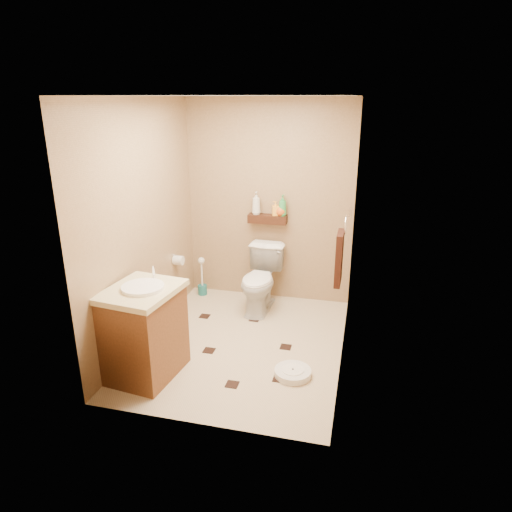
# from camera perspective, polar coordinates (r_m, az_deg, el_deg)

# --- Properties ---
(ground) EXTENTS (2.50, 2.50, 0.00)m
(ground) POSITION_cam_1_polar(r_m,az_deg,el_deg) (4.76, -1.72, -10.88)
(ground) COLOR beige
(ground) RESTS_ON ground
(wall_back) EXTENTS (2.00, 0.04, 2.40)m
(wall_back) POSITION_cam_1_polar(r_m,az_deg,el_deg) (5.46, 1.64, 6.69)
(wall_back) COLOR #9E7E5A
(wall_back) RESTS_ON ground
(wall_front) EXTENTS (2.00, 0.04, 2.40)m
(wall_front) POSITION_cam_1_polar(r_m,az_deg,el_deg) (3.16, -7.94, -3.04)
(wall_front) COLOR #9E7E5A
(wall_front) RESTS_ON ground
(wall_left) EXTENTS (0.04, 2.50, 2.40)m
(wall_left) POSITION_cam_1_polar(r_m,az_deg,el_deg) (4.64, -13.89, 3.86)
(wall_left) COLOR #9E7E5A
(wall_left) RESTS_ON ground
(wall_right) EXTENTS (0.04, 2.50, 2.40)m
(wall_right) POSITION_cam_1_polar(r_m,az_deg,el_deg) (4.14, 11.59, 2.15)
(wall_right) COLOR #9E7E5A
(wall_right) RESTS_ON ground
(ceiling) EXTENTS (2.00, 2.50, 0.02)m
(ceiling) POSITION_cam_1_polar(r_m,az_deg,el_deg) (4.11, -2.08, 19.40)
(ceiling) COLOR silver
(ceiling) RESTS_ON wall_back
(wall_shelf) EXTENTS (0.46, 0.14, 0.10)m
(wall_shelf) POSITION_cam_1_polar(r_m,az_deg,el_deg) (5.43, 1.45, 4.66)
(wall_shelf) COLOR #3C1D10
(wall_shelf) RESTS_ON wall_back
(floor_accents) EXTENTS (1.18, 1.36, 0.01)m
(floor_accents) POSITION_cam_1_polar(r_m,az_deg,el_deg) (4.70, -1.61, -11.26)
(floor_accents) COLOR black
(floor_accents) RESTS_ON ground
(toilet) EXTENTS (0.45, 0.75, 0.75)m
(toilet) POSITION_cam_1_polar(r_m,az_deg,el_deg) (5.32, 0.56, -3.00)
(toilet) COLOR white
(toilet) RESTS_ON ground
(vanity) EXTENTS (0.64, 0.75, 0.97)m
(vanity) POSITION_cam_1_polar(r_m,az_deg,el_deg) (4.21, -13.75, -9.07)
(vanity) COLOR brown
(vanity) RESTS_ON ground
(bathroom_scale) EXTENTS (0.38, 0.38, 0.07)m
(bathroom_scale) POSITION_cam_1_polar(r_m,az_deg,el_deg) (4.27, 4.62, -14.32)
(bathroom_scale) COLOR white
(bathroom_scale) RESTS_ON ground
(toilet_brush) EXTENTS (0.11, 0.11, 0.50)m
(toilet_brush) POSITION_cam_1_polar(r_m,az_deg,el_deg) (5.83, -6.75, -3.19)
(toilet_brush) COLOR #1A6468
(toilet_brush) RESTS_ON ground
(towel_ring) EXTENTS (0.12, 0.30, 0.76)m
(towel_ring) POSITION_cam_1_polar(r_m,az_deg,el_deg) (4.46, 10.42, 0.03)
(towel_ring) COLOR silver
(towel_ring) RESTS_ON wall_right
(toilet_paper) EXTENTS (0.12, 0.11, 0.12)m
(toilet_paper) POSITION_cam_1_polar(r_m,az_deg,el_deg) (5.36, -9.68, -0.52)
(toilet_paper) COLOR white
(toilet_paper) RESTS_ON wall_left
(bottle_a) EXTENTS (0.11, 0.11, 0.27)m
(bottle_a) POSITION_cam_1_polar(r_m,az_deg,el_deg) (5.41, 0.04, 6.64)
(bottle_a) COLOR silver
(bottle_a) RESTS_ON wall_shelf
(bottle_b) EXTENTS (0.10, 0.10, 0.17)m
(bottle_b) POSITION_cam_1_polar(r_m,az_deg,el_deg) (5.38, 2.45, 5.98)
(bottle_b) COLOR #FFAF35
(bottle_b) RESTS_ON wall_shelf
(bottle_c) EXTENTS (0.16, 0.16, 0.16)m
(bottle_c) POSITION_cam_1_polar(r_m,az_deg,el_deg) (5.37, 3.13, 5.88)
(bottle_c) COLOR orange
(bottle_c) RESTS_ON wall_shelf
(bottle_d) EXTENTS (0.11, 0.11, 0.25)m
(bottle_d) POSITION_cam_1_polar(r_m,az_deg,el_deg) (5.35, 3.34, 6.33)
(bottle_d) COLOR green
(bottle_d) RESTS_ON wall_shelf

